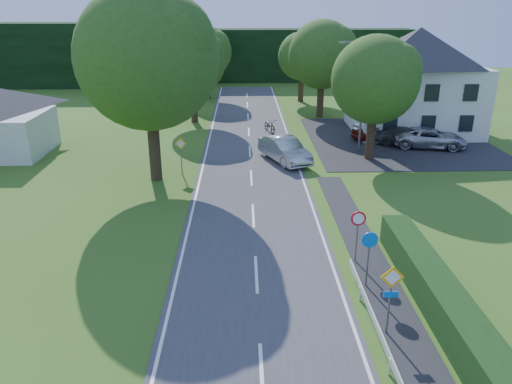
{
  "coord_description": "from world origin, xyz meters",
  "views": [
    {
      "loc": [
        -0.49,
        -5.97,
        10.53
      ],
      "look_at": [
        0.11,
        16.59,
        1.89
      ],
      "focal_mm": 35.0,
      "sensor_mm": 36.0,
      "label": 1
    }
  ],
  "objects_px": {
    "motorcycle": "(270,125)",
    "parked_car_silver_a": "(379,126)",
    "parked_car_silver_b": "(430,138)",
    "parked_car_grey": "(405,136)",
    "parasol": "(407,127)",
    "parked_car_red": "(376,132)",
    "moving_car": "(285,150)",
    "streetlight": "(361,91)"
  },
  "relations": [
    {
      "from": "motorcycle",
      "to": "parked_car_silver_a",
      "type": "distance_m",
      "value": 9.18
    },
    {
      "from": "parked_car_silver_b",
      "to": "parked_car_grey",
      "type": "bearing_deg",
      "value": 78.27
    },
    {
      "from": "motorcycle",
      "to": "parked_car_grey",
      "type": "xyz_separation_m",
      "value": [
        10.33,
        -4.44,
        0.11
      ]
    },
    {
      "from": "parked_car_grey",
      "to": "parasol",
      "type": "distance_m",
      "value": 1.84
    },
    {
      "from": "motorcycle",
      "to": "parked_car_grey",
      "type": "distance_m",
      "value": 11.25
    },
    {
      "from": "parked_car_red",
      "to": "parked_car_silver_a",
      "type": "bearing_deg",
      "value": -37.42
    },
    {
      "from": "moving_car",
      "to": "parked_car_silver_b",
      "type": "height_order",
      "value": "moving_car"
    },
    {
      "from": "motorcycle",
      "to": "parasol",
      "type": "xyz_separation_m",
      "value": [
        10.91,
        -2.73,
        0.45
      ]
    },
    {
      "from": "streetlight",
      "to": "parked_car_silver_b",
      "type": "bearing_deg",
      "value": 7.01
    },
    {
      "from": "parked_car_silver_a",
      "to": "parked_car_grey",
      "type": "xyz_separation_m",
      "value": [
        1.22,
        -3.28,
        -0.04
      ]
    },
    {
      "from": "streetlight",
      "to": "parked_car_silver_b",
      "type": "relative_size",
      "value": 1.48
    },
    {
      "from": "parked_car_silver_a",
      "to": "motorcycle",
      "type": "bearing_deg",
      "value": 57.26
    },
    {
      "from": "parked_car_red",
      "to": "parked_car_silver_a",
      "type": "height_order",
      "value": "parked_car_silver_a"
    },
    {
      "from": "streetlight",
      "to": "parasol",
      "type": "height_order",
      "value": "streetlight"
    },
    {
      "from": "streetlight",
      "to": "parked_car_silver_b",
      "type": "xyz_separation_m",
      "value": [
        5.74,
        0.71,
        -3.67
      ]
    },
    {
      "from": "streetlight",
      "to": "parked_car_silver_a",
      "type": "bearing_deg",
      "value": 58.86
    },
    {
      "from": "moving_car",
      "to": "parked_car_grey",
      "type": "relative_size",
      "value": 1.09
    },
    {
      "from": "parked_car_grey",
      "to": "parked_car_silver_b",
      "type": "bearing_deg",
      "value": -94.16
    },
    {
      "from": "moving_car",
      "to": "parked_car_silver_a",
      "type": "bearing_deg",
      "value": 17.07
    },
    {
      "from": "parasol",
      "to": "parked_car_silver_a",
      "type": "bearing_deg",
      "value": 139.0
    },
    {
      "from": "parked_car_silver_a",
      "to": "parked_car_grey",
      "type": "height_order",
      "value": "parked_car_silver_a"
    },
    {
      "from": "parked_car_silver_b",
      "to": "parasol",
      "type": "xyz_separation_m",
      "value": [
        -1.09,
        2.44,
        0.26
      ]
    },
    {
      "from": "parked_car_grey",
      "to": "parked_car_silver_b",
      "type": "distance_m",
      "value": 1.82
    },
    {
      "from": "parked_car_grey",
      "to": "parked_car_silver_b",
      "type": "xyz_separation_m",
      "value": [
        1.67,
        -0.72,
        0.07
      ]
    },
    {
      "from": "moving_car",
      "to": "parasol",
      "type": "height_order",
      "value": "parasol"
    },
    {
      "from": "motorcycle",
      "to": "parked_car_red",
      "type": "height_order",
      "value": "parked_car_red"
    },
    {
      "from": "parked_car_red",
      "to": "parked_car_silver_a",
      "type": "xyz_separation_m",
      "value": [
        0.67,
        1.71,
        0.05
      ]
    },
    {
      "from": "streetlight",
      "to": "parked_car_grey",
      "type": "relative_size",
      "value": 1.7
    },
    {
      "from": "parked_car_silver_a",
      "to": "streetlight",
      "type": "bearing_deg",
      "value": 123.37
    },
    {
      "from": "streetlight",
      "to": "motorcycle",
      "type": "xyz_separation_m",
      "value": [
        -6.26,
        5.87,
        -3.86
      ]
    },
    {
      "from": "motorcycle",
      "to": "parked_car_red",
      "type": "bearing_deg",
      "value": -38.71
    },
    {
      "from": "parked_car_red",
      "to": "parked_car_silver_b",
      "type": "xyz_separation_m",
      "value": [
        3.56,
        -2.29,
        0.08
      ]
    },
    {
      "from": "streetlight",
      "to": "parked_car_silver_a",
      "type": "distance_m",
      "value": 6.64
    },
    {
      "from": "parked_car_silver_b",
      "to": "streetlight",
      "type": "bearing_deg",
      "value": 108.75
    },
    {
      "from": "moving_car",
      "to": "motorcycle",
      "type": "height_order",
      "value": "moving_car"
    },
    {
      "from": "parked_car_grey",
      "to": "parasol",
      "type": "xyz_separation_m",
      "value": [
        0.58,
        1.72,
        0.33
      ]
    },
    {
      "from": "streetlight",
      "to": "parked_car_red",
      "type": "distance_m",
      "value": 5.28
    },
    {
      "from": "motorcycle",
      "to": "moving_car",
      "type": "bearing_deg",
      "value": -105.93
    },
    {
      "from": "motorcycle",
      "to": "parasol",
      "type": "distance_m",
      "value": 11.26
    },
    {
      "from": "parked_car_silver_a",
      "to": "parked_car_grey",
      "type": "relative_size",
      "value": 0.93
    },
    {
      "from": "motorcycle",
      "to": "parked_car_red",
      "type": "relative_size",
      "value": 0.55
    },
    {
      "from": "parked_car_red",
      "to": "parked_car_silver_b",
      "type": "distance_m",
      "value": 4.24
    }
  ]
}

